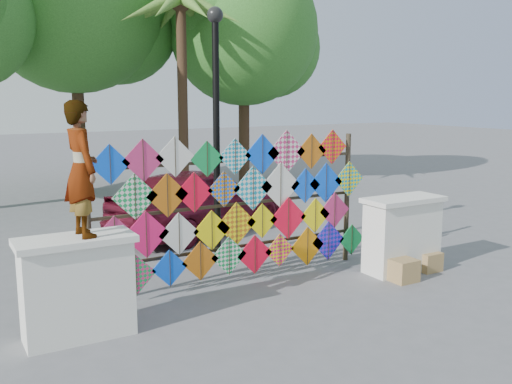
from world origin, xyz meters
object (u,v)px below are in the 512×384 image
at_px(kite_rack, 241,207).
at_px(vendor_woman, 81,169).
at_px(sedan, 200,199).
at_px(lamppost, 216,111).

bearing_deg(kite_rack, vendor_woman, -160.97).
relative_size(kite_rack, sedan, 1.15).
distance_m(vendor_woman, lamppost, 3.67).
bearing_deg(sedan, lamppost, 143.28).
height_order(kite_rack, vendor_woman, vendor_woman).
bearing_deg(vendor_woman, sedan, -44.54).
xyz_separation_m(vendor_woman, lamppost, (2.88, 2.20, 0.59)).
bearing_deg(kite_rack, lamppost, 81.07).
bearing_deg(lamppost, kite_rack, -98.93).
relative_size(vendor_woman, sedan, 0.38).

